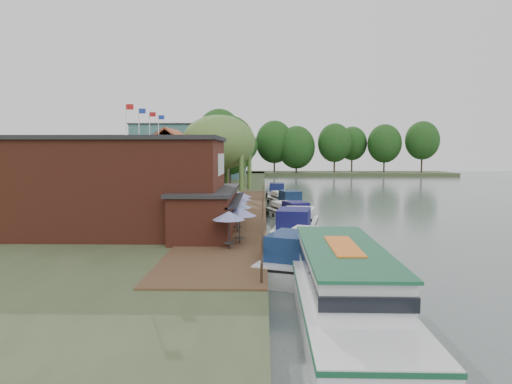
{
  "coord_description": "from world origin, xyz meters",
  "views": [
    {
      "loc": [
        -5.2,
        -34.7,
        7.19
      ],
      "look_at": [
        -6.0,
        12.0,
        3.0
      ],
      "focal_mm": 32.0,
      "sensor_mm": 36.0,
      "label": 1
    }
  ],
  "objects": [
    {
      "name": "ground",
      "position": [
        0.0,
        0.0,
        0.0
      ],
      "size": [
        260.0,
        260.0,
        0.0
      ],
      "primitive_type": "plane",
      "color": "#4A5553",
      "rests_on": "ground"
    },
    {
      "name": "land_bank",
      "position": [
        -30.0,
        35.0,
        0.5
      ],
      "size": [
        50.0,
        140.0,
        1.0
      ],
      "primitive_type": "cube",
      "color": "#384728",
      "rests_on": "ground"
    },
    {
      "name": "quay_deck",
      "position": [
        -8.0,
        10.0,
        1.05
      ],
      "size": [
        6.0,
        50.0,
        0.1
      ],
      "primitive_type": "cube",
      "color": "#47301E",
      "rests_on": "land_bank"
    },
    {
      "name": "quay_rail",
      "position": [
        -5.3,
        10.5,
        1.5
      ],
      "size": [
        0.2,
        49.0,
        1.0
      ],
      "primitive_type": null,
      "color": "black",
      "rests_on": "land_bank"
    },
    {
      "name": "pub",
      "position": [
        -14.0,
        -1.0,
        4.65
      ],
      "size": [
        20.0,
        11.0,
        7.3
      ],
      "primitive_type": null,
      "color": "maroon",
      "rests_on": "land_bank"
    },
    {
      "name": "hotel_block",
      "position": [
        -22.0,
        70.0,
        7.15
      ],
      "size": [
        25.4,
        12.4,
        12.3
      ],
      "primitive_type": null,
      "color": "#38666B",
      "rests_on": "land_bank"
    },
    {
      "name": "cottage_a",
      "position": [
        -15.0,
        14.0,
        5.25
      ],
      "size": [
        8.6,
        7.6,
        8.5
      ],
      "primitive_type": null,
      "color": "black",
      "rests_on": "land_bank"
    },
    {
      "name": "cottage_b",
      "position": [
        -18.0,
        24.0,
        5.25
      ],
      "size": [
        9.6,
        8.6,
        8.5
      ],
      "primitive_type": null,
      "color": "beige",
      "rests_on": "land_bank"
    },
    {
      "name": "cottage_c",
      "position": [
        -14.0,
        33.0,
        5.25
      ],
      "size": [
        7.6,
        7.6,
        8.5
      ],
      "primitive_type": null,
      "color": "black",
      "rests_on": "land_bank"
    },
    {
      "name": "willow",
      "position": [
        -10.5,
        19.0,
        6.21
      ],
      "size": [
        8.6,
        8.6,
        10.43
      ],
      "primitive_type": null,
      "color": "#476B2D",
      "rests_on": "land_bank"
    },
    {
      "name": "umbrella_0",
      "position": [
        -7.38,
        -6.63,
        2.29
      ],
      "size": [
        2.07,
        2.07,
        2.38
      ],
      "primitive_type": null,
      "color": "navy",
      "rests_on": "quay_deck"
    },
    {
      "name": "umbrella_1",
      "position": [
        -6.8,
        -4.84,
        2.29
      ],
      "size": [
        2.29,
        2.29,
        2.38
      ],
      "primitive_type": null,
      "color": "#1A1C93",
      "rests_on": "quay_deck"
    },
    {
      "name": "umbrella_2",
      "position": [
        -7.19,
        -0.52,
        2.29
      ],
      "size": [
        2.21,
        2.21,
        2.38
      ],
      "primitive_type": null,
      "color": "navy",
      "rests_on": "quay_deck"
    },
    {
      "name": "umbrella_3",
      "position": [
        -7.55,
        2.67,
        2.29
      ],
      "size": [
        2.08,
        2.08,
        2.38
      ],
      "primitive_type": null,
      "color": "navy",
      "rests_on": "quay_deck"
    },
    {
      "name": "umbrella_4",
      "position": [
        -7.49,
        4.9,
        2.29
      ],
      "size": [
        2.41,
        2.41,
        2.38
      ],
      "primitive_type": null,
      "color": "navy",
      "rests_on": "quay_deck"
    },
    {
      "name": "umbrella_5",
      "position": [
        -7.52,
        7.45,
        2.29
      ],
      "size": [
        2.45,
        2.45,
        2.38
      ],
      "primitive_type": null,
      "color": "navy",
      "rests_on": "quay_deck"
    },
    {
      "name": "cruiser_0",
      "position": [
        -2.89,
        -7.46,
        1.29
      ],
      "size": [
        6.81,
        11.08,
        2.58
      ],
      "primitive_type": null,
      "rotation": [
        0.0,
        0.0,
        -0.35
      ],
      "color": "silver",
      "rests_on": "ground"
    },
    {
      "name": "cruiser_1",
      "position": [
        -2.46,
        2.97,
        1.33
      ],
      "size": [
        5.33,
        11.24,
        2.65
      ],
      "primitive_type": null,
      "rotation": [
        0.0,
        0.0,
        -0.18
      ],
      "color": "white",
      "rests_on": "ground"
    },
    {
      "name": "cruiser_2",
      "position": [
        -2.55,
        12.15,
        1.08
      ],
      "size": [
        5.66,
        9.49,
        2.16
      ],
      "primitive_type": null,
      "rotation": [
        0.0,
        0.0,
        0.33
      ],
      "color": "silver",
      "rests_on": "ground"
    },
    {
      "name": "cruiser_3",
      "position": [
        -2.4,
        22.84,
        1.17
      ],
      "size": [
        5.42,
        10.18,
        2.34
      ],
      "primitive_type": null,
      "rotation": [
        0.0,
        0.0,
        0.25
      ],
      "color": "white",
      "rests_on": "ground"
    },
    {
      "name": "cruiser_4",
      "position": [
        -3.19,
        35.98,
        1.18
      ],
      "size": [
        3.34,
        9.85,
        2.37
      ],
      "primitive_type": null,
      "rotation": [
        0.0,
        0.0,
        -0.02
      ],
      "color": "white",
      "rests_on": "ground"
    },
    {
      "name": "tour_boat",
      "position": [
        -1.77,
        -15.97,
        1.59
      ],
      "size": [
        4.24,
        14.58,
        3.17
      ],
      "primitive_type": null,
      "rotation": [
        0.0,
        0.0,
        -0.01
      ],
      "color": "silver",
      "rests_on": "ground"
    },
    {
      "name": "swan",
      "position": [
        -2.9,
        -9.09,
        0.22
      ],
      "size": [
        0.44,
        0.44,
        0.44
      ],
      "primitive_type": "sphere",
      "color": "white",
      "rests_on": "ground"
    },
    {
      "name": "bank_tree_0",
      "position": [
        -11.0,
        42.45,
        7.1
      ],
      "size": [
        8.67,
        8.67,
        12.2
      ],
      "primitive_type": null,
      "color": "#143811",
      "rests_on": "land_bank"
    },
    {
      "name": "bank_tree_1",
      "position": [
        -13.51,
        50.76,
        8.04
      ],
      "size": [
        8.42,
        8.42,
        14.07
      ],
      "primitive_type": null,
      "color": "#143811",
      "rests_on": "land_bank"
    },
    {
      "name": "bank_tree_2",
      "position": [
        -13.28,
        58.01,
        7.45
      ],
      "size": [
        8.26,
        8.26,
        12.9
      ],
      "primitive_type": null,
      "color": "#143811",
      "rests_on": "land_bank"
    },
    {
      "name": "bank_tree_3",
      "position": [
        -16.05,
        79.26,
        6.61
      ],
      "size": [
        6.14,
        6.14,
        11.23
      ],
      "primitive_type": null,
      "color": "#143811",
      "rests_on": "land_bank"
    },
    {
      "name": "bank_tree_4",
      "position": [
        -11.6,
        86.56,
        7.02
      ],
      "size": [
        6.27,
        6.27,
        12.05
      ],
      "primitive_type": null,
      "color": "#143811",
      "rests_on": "land_bank"
    },
    {
      "name": "bank_tree_5",
      "position": [
        -10.32,
        92.68,
        6.79
      ],
      "size": [
        6.82,
        6.82,
        11.58
      ],
      "primitive_type": null,
      "color": "#143811",
      "rests_on": "land_bank"
    }
  ]
}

